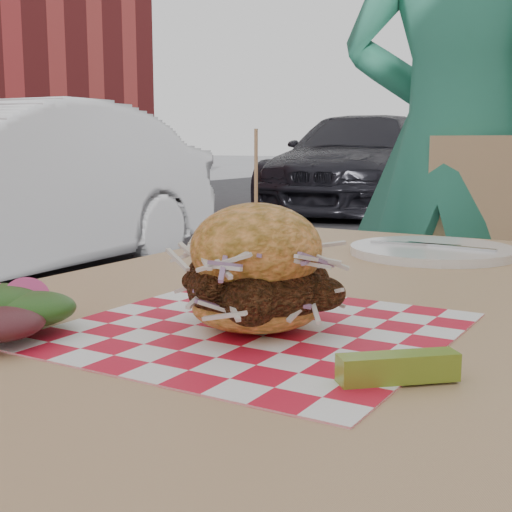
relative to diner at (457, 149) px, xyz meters
The scene contains 9 objects.
diner is the anchor object (origin of this frame).
car_dark 8.06m from the diner, 114.37° to the left, with size 1.83×4.49×1.30m, color black.
patio_table 1.18m from the diner, 81.04° to the right, with size 0.80×1.20×0.75m.
patio_chair 0.46m from the diner, 51.79° to the right, with size 0.43×0.44×0.95m.
paper_liner 1.36m from the diner, 82.57° to the right, with size 0.36×0.36×0.00m, color red.
sandwich 1.36m from the diner, 82.57° to the right, with size 0.17×0.17×0.20m.
pickle_spear 1.47m from the diner, 76.17° to the right, with size 0.10×0.02×0.02m, color olive.
side_salad 1.49m from the diner, 91.19° to the right, with size 0.13×0.14×0.05m.
place_setting 0.82m from the diner, 77.04° to the right, with size 0.27×0.27×0.02m.
Camera 1 is at (0.25, -0.61, 0.94)m, focal length 50.00 mm.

